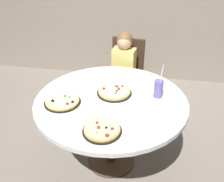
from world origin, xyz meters
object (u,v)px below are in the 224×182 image
Objects in this scene: dining_table at (111,107)px; pizza_cheese at (63,101)px; diner_child at (122,83)px; plate_small at (95,77)px; pizza_veggie at (114,92)px; soda_cup at (158,89)px; chair_wooden at (126,73)px; pizza_pepperoni at (102,130)px.

pizza_cheese is (-0.40, -0.14, 0.10)m from dining_table.
diner_child is 6.01× the size of plate_small.
diner_child is 3.46× the size of pizza_cheese.
pizza_veggie is at bearing 29.35° from pizza_cheese.
pizza_cheese reaches higher than dining_table.
pizza_veggie is at bearing -177.66° from soda_cup.
pizza_cheese is (-0.41, -1.10, 0.24)m from chair_wooden.
dining_table is 1.24× the size of diner_child.
soda_cup reaches higher than plate_small.
chair_wooden is (0.01, 0.96, -0.13)m from dining_table.
diner_child is 3.52× the size of soda_cup.
diner_child is 0.87m from soda_cup.
chair_wooden is 2.99× the size of pizza_veggie.
soda_cup is at bearing 55.27° from pizza_pepperoni.
dining_table is 4.29× the size of pizza_cheese.
chair_wooden is 0.88× the size of diner_child.
pizza_cheese is 1.02× the size of soda_cup.
diner_child reaches higher than soda_cup.
dining_table is at bearing 92.08° from pizza_pepperoni.
diner_child is at bearing 91.25° from pizza_pepperoni.
plate_small is (-0.25, 0.27, -0.01)m from pizza_veggie.
dining_table is 0.45m from soda_cup.
pizza_cheese is at bearing -162.86° from soda_cup.
pizza_veggie is 1.09× the size of pizza_pepperoni.
chair_wooden reaches higher than plate_small.
pizza_cheese is 0.53m from plate_small.
soda_cup is (0.41, -0.68, 0.35)m from diner_child.
soda_cup is (0.80, 0.25, 0.06)m from pizza_cheese.
pizza_cheese is 0.52m from pizza_pepperoni.
chair_wooden is 0.90m from pizza_veggie.
diner_child is at bearing 92.04° from pizza_veggie.
dining_table is 0.97m from chair_wooden.
chair_wooden is at bearing 89.24° from dining_table.
pizza_pepperoni is at bearing -72.91° from plate_small.
pizza_pepperoni is (0.03, -1.23, 0.28)m from diner_child.
dining_table is at bearing -89.22° from diner_child.
chair_wooden is 3.09× the size of soda_cup.
dining_table is at bearing -165.01° from soda_cup.
pizza_pepperoni reaches higher than pizza_veggie.
diner_child is at bearing -97.42° from chair_wooden.
soda_cup is (0.39, -0.86, 0.30)m from chair_wooden.
pizza_pepperoni reaches higher than dining_table.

